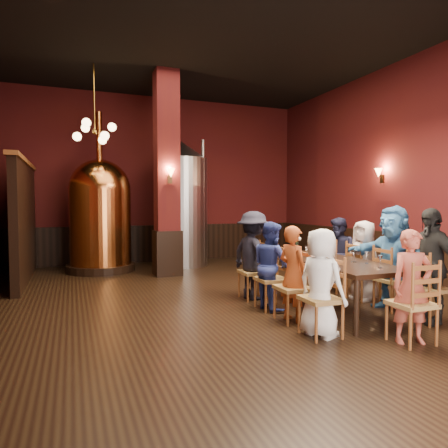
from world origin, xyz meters
name	(u,v)px	position (x,y,z in m)	size (l,w,h in m)	color
room	(225,163)	(0.00, 0.00, 2.25)	(10.00, 10.02, 4.50)	black
wainscot_right	(412,259)	(3.96, 0.00, 0.50)	(0.08, 9.90, 1.00)	black
wainscot_back	(160,243)	(0.00, 4.96, 0.50)	(7.90, 0.08, 1.00)	black
column	(167,174)	(-0.30, 2.80, 2.25)	(0.58, 0.58, 4.50)	#47120F
partition	(24,223)	(-3.20, 3.20, 1.20)	(0.22, 3.50, 2.40)	black
pendant_cluster	(95,132)	(-1.80, 2.90, 3.10)	(0.90, 0.90, 1.70)	#A57226
sconce_wall	(382,175)	(3.90, 0.80, 2.20)	(0.20, 0.20, 0.36)	black
sconce_column	(170,175)	(-0.30, 2.50, 2.20)	(0.20, 0.20, 0.36)	black
dining_table	(332,264)	(1.37, -0.95, 0.69)	(1.05, 2.42, 0.75)	black
chair_0	(321,298)	(0.50, -1.94, 0.46)	(0.46, 0.46, 0.92)	brown
person_0	(321,283)	(0.50, -1.94, 0.65)	(0.64, 0.41, 1.30)	white
chair_1	(293,287)	(0.51, -1.27, 0.46)	(0.46, 0.46, 0.92)	brown
person_1	(293,273)	(0.51, -1.27, 0.65)	(0.48, 0.31, 1.30)	#B0481E
chair_2	(271,279)	(0.53, -0.61, 0.46)	(0.46, 0.46, 0.92)	brown
person_2	(271,265)	(0.53, -0.61, 0.66)	(0.65, 0.32, 1.33)	navy
chair_3	(253,272)	(0.54, 0.06, 0.46)	(0.46, 0.46, 0.92)	brown
person_3	(253,255)	(0.54, 0.06, 0.74)	(0.95, 0.55, 1.47)	black
chair_4	(429,288)	(2.20, -1.97, 0.46)	(0.46, 0.46, 0.92)	brown
person_4	(430,265)	(2.20, -1.97, 0.77)	(0.91, 0.38, 1.54)	black
chair_5	(393,279)	(2.21, -1.30, 0.46)	(0.46, 0.46, 0.92)	brown
person_5	(393,258)	(2.21, -1.30, 0.79)	(1.46, 0.47, 1.58)	teal
chair_6	(363,272)	(2.22, -0.64, 0.46)	(0.46, 0.46, 0.92)	brown
person_6	(364,260)	(2.22, -0.64, 0.66)	(0.64, 0.42, 1.32)	beige
chair_7	(339,266)	(2.24, 0.03, 0.46)	(0.46, 0.46, 0.92)	brown
person_7	(339,255)	(2.24, 0.03, 0.67)	(0.65, 0.32, 1.34)	#181931
chair_8	(412,303)	(1.33, -2.50, 0.46)	(0.46, 0.46, 0.92)	brown
person_8	(412,287)	(1.33, -2.50, 0.65)	(0.48, 0.31, 1.31)	#AE4B3A
copper_kettle	(100,214)	(-1.65, 3.85, 1.36)	(1.58, 1.58, 3.72)	black
steel_vessel	(182,204)	(0.36, 4.01, 1.59)	(1.60, 1.60, 3.18)	#B2B2B7
rose_vase	(296,240)	(1.35, 0.05, 0.97)	(0.20, 0.20, 0.34)	white
wine_glass_0	(319,251)	(1.45, -0.50, 0.83)	(0.07, 0.07, 0.17)	white
wine_glass_1	(367,258)	(1.61, -1.43, 0.83)	(0.07, 0.07, 0.17)	white
wine_glass_2	(380,262)	(1.50, -1.81, 0.83)	(0.07, 0.07, 0.17)	white
wine_glass_3	(354,256)	(1.53, -1.26, 0.83)	(0.07, 0.07, 0.17)	white
wine_glass_4	(307,251)	(1.21, -0.51, 0.83)	(0.07, 0.07, 0.17)	white
wine_glass_5	(318,254)	(1.17, -0.89, 0.83)	(0.07, 0.07, 0.17)	white
wine_glass_6	(318,256)	(1.06, -1.05, 0.83)	(0.07, 0.07, 0.17)	white
wine_glass_7	(321,251)	(1.45, -0.56, 0.83)	(0.07, 0.07, 0.17)	white
wine_glass_8	(353,256)	(1.51, -1.26, 0.83)	(0.07, 0.07, 0.17)	white
wine_glass_9	(330,255)	(1.32, -0.97, 0.83)	(0.07, 0.07, 0.17)	white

